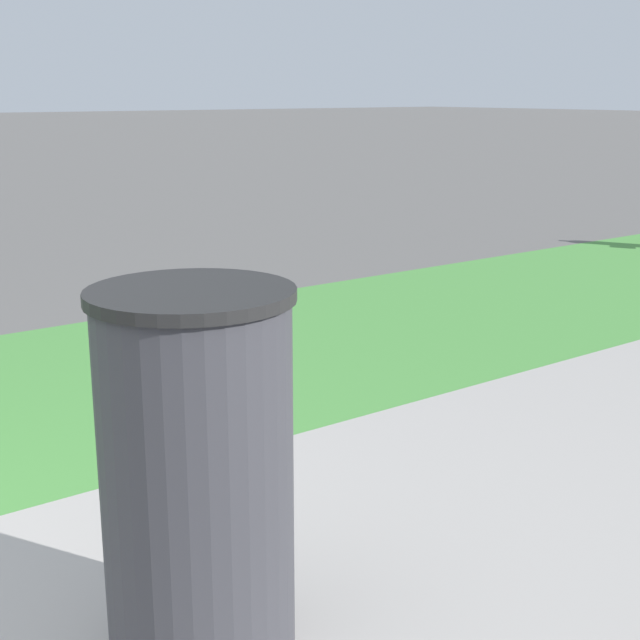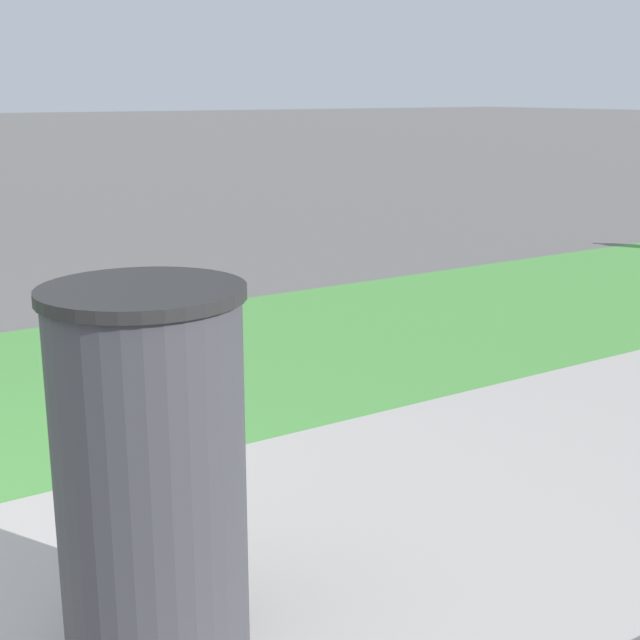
% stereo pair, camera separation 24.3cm
% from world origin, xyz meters
% --- Properties ---
extents(trash_bin, '(0.49, 0.49, 0.96)m').
position_xyz_m(trash_bin, '(1.37, -0.12, 0.48)').
color(trash_bin, '#333338').
rests_on(trash_bin, ground).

